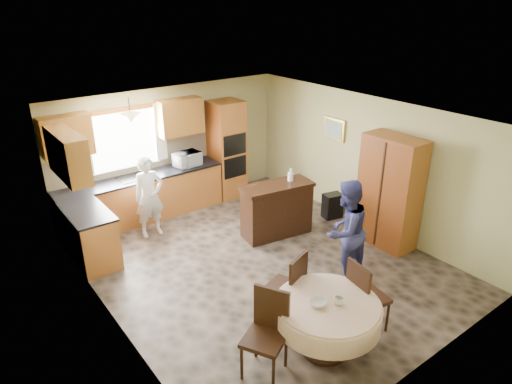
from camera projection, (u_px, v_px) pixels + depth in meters
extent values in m
cube|color=brown|center=(260.00, 263.00, 7.67)|extent=(5.00, 6.00, 0.01)
cube|color=white|center=(261.00, 117.00, 6.67)|extent=(5.00, 6.00, 0.01)
cube|color=tan|center=(172.00, 148.00, 9.36)|extent=(5.00, 0.02, 2.50)
cube|color=tan|center=(428.00, 284.00, 4.98)|extent=(5.00, 0.02, 2.50)
cube|color=tan|center=(105.00, 244.00, 5.79)|extent=(0.02, 6.00, 2.50)
cube|color=tan|center=(366.00, 162.00, 8.56)|extent=(0.02, 6.00, 2.50)
cube|color=white|center=(123.00, 140.00, 8.65)|extent=(1.40, 0.03, 1.10)
cube|color=white|center=(84.00, 146.00, 8.18)|extent=(0.22, 0.02, 1.15)
cube|color=white|center=(160.00, 132.00, 9.01)|extent=(0.22, 0.02, 1.15)
cube|color=orange|center=(143.00, 199.00, 9.00)|extent=(3.30, 0.60, 0.88)
cube|color=black|center=(141.00, 177.00, 8.81)|extent=(3.30, 0.64, 0.04)
cube|color=orange|center=(90.00, 237.00, 7.59)|extent=(0.60, 1.20, 0.88)
cube|color=black|center=(86.00, 212.00, 7.41)|extent=(0.64, 1.20, 0.04)
cube|color=beige|center=(133.00, 159.00, 8.91)|extent=(3.30, 0.02, 0.55)
cube|color=#AD792B|center=(66.00, 136.00, 7.84)|extent=(0.85, 0.33, 0.72)
cube|color=#AD792B|center=(180.00, 117.00, 9.06)|extent=(0.90, 0.33, 0.72)
cube|color=#AD792B|center=(67.00, 155.00, 6.93)|extent=(0.33, 1.20, 0.72)
cube|color=orange|center=(227.00, 150.00, 9.85)|extent=(0.66, 0.62, 2.12)
cube|color=black|center=(235.00, 145.00, 9.54)|extent=(0.56, 0.01, 0.45)
cube|color=black|center=(235.00, 167.00, 9.74)|extent=(0.56, 0.01, 0.45)
cone|color=beige|center=(131.00, 119.00, 8.10)|extent=(0.36, 0.36, 0.18)
cube|color=#321D0D|center=(277.00, 211.00, 8.41)|extent=(1.39, 0.75, 0.95)
cube|color=black|center=(332.00, 206.00, 9.15)|extent=(0.41, 0.33, 0.50)
cube|color=orange|center=(389.00, 192.00, 7.92)|extent=(0.52, 1.04, 1.99)
cylinder|color=#321D0D|center=(326.00, 329.00, 5.66)|extent=(0.19, 0.19, 0.68)
cylinder|color=#321D0D|center=(324.00, 349.00, 5.79)|extent=(0.58, 0.58, 0.04)
cylinder|color=beige|center=(328.00, 304.00, 5.51)|extent=(1.25, 1.25, 0.05)
cylinder|color=beige|center=(327.00, 313.00, 5.56)|extent=(1.31, 1.31, 0.27)
cube|color=#321D0D|center=(264.00, 339.00, 5.27)|extent=(0.63, 0.63, 0.06)
cube|color=#321D0D|center=(272.00, 308.00, 5.32)|extent=(0.25, 0.41, 0.55)
cylinder|color=#321D0D|center=(261.00, 375.00, 5.12)|extent=(0.04, 0.04, 0.47)
cylinder|color=#321D0D|center=(288.00, 359.00, 5.34)|extent=(0.04, 0.04, 0.47)
cylinder|color=#321D0D|center=(241.00, 354.00, 5.41)|extent=(0.04, 0.04, 0.47)
cylinder|color=#321D0D|center=(267.00, 340.00, 5.63)|extent=(0.04, 0.04, 0.47)
cube|color=#321D0D|center=(284.00, 288.00, 6.19)|extent=(0.58, 0.58, 0.05)
cube|color=#321D0D|center=(298.00, 275.00, 5.97)|extent=(0.43, 0.19, 0.55)
cylinder|color=#321D0D|center=(282.00, 316.00, 6.04)|extent=(0.04, 0.04, 0.47)
cylinder|color=#321D0D|center=(304.00, 305.00, 6.26)|extent=(0.04, 0.04, 0.47)
cylinder|color=#321D0D|center=(264.00, 302.00, 6.33)|extent=(0.04, 0.04, 0.47)
cylinder|color=#321D0D|center=(285.00, 292.00, 6.55)|extent=(0.04, 0.04, 0.47)
cube|color=#321D0D|center=(368.00, 297.00, 6.01)|extent=(0.52, 0.52, 0.05)
cube|color=#321D0D|center=(358.00, 283.00, 5.81)|extent=(0.11, 0.43, 0.54)
cylinder|color=#321D0D|center=(368.00, 327.00, 5.87)|extent=(0.04, 0.04, 0.46)
cylinder|color=#321D0D|center=(387.00, 315.00, 6.08)|extent=(0.04, 0.04, 0.46)
cylinder|color=#321D0D|center=(346.00, 311.00, 6.15)|extent=(0.04, 0.04, 0.46)
cylinder|color=#321D0D|center=(365.00, 300.00, 6.36)|extent=(0.04, 0.04, 0.46)
cube|color=gold|center=(334.00, 129.00, 8.96)|extent=(0.05, 0.53, 0.44)
cube|color=#A8BAC5|center=(333.00, 130.00, 8.94)|extent=(0.01, 0.44, 0.35)
imported|color=silver|center=(187.00, 159.00, 9.27)|extent=(0.56, 0.41, 0.29)
imported|color=silver|center=(149.00, 197.00, 8.30)|extent=(0.57, 0.39, 1.53)
imported|color=navy|center=(345.00, 231.00, 6.99)|extent=(0.86, 0.71, 1.65)
imported|color=#B2B2B2|center=(265.00, 190.00, 8.05)|extent=(0.28, 0.28, 0.05)
imported|color=silver|center=(290.00, 176.00, 8.34)|extent=(0.12, 0.12, 0.30)
imported|color=#B2B2B2|center=(339.00, 301.00, 5.45)|extent=(0.14, 0.14, 0.09)
imported|color=#B2B2B2|center=(318.00, 303.00, 5.43)|extent=(0.26, 0.26, 0.06)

